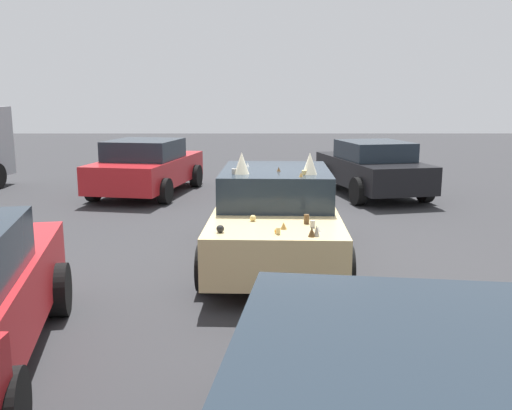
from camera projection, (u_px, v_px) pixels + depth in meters
The scene contains 4 objects.
ground_plane at pixel (275, 261), 8.77m from camera, with size 60.00×60.00×0.00m, color #2D2D30.
art_car_decorated at pixel (275, 215), 8.68m from camera, with size 4.48×2.19×1.75m.
parked_sedan_near_left at pixel (372, 168), 14.47m from camera, with size 4.33×2.56×1.41m.
parked_sedan_behind_left at pixel (147, 167), 14.64m from camera, with size 4.46×2.62×1.44m.
Camera 1 is at (-8.44, 0.31, 2.56)m, focal length 39.13 mm.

